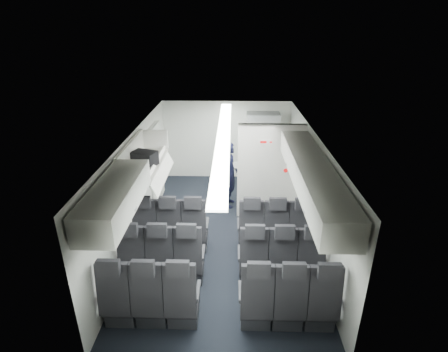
{
  "coord_description": "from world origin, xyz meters",
  "views": [
    {
      "loc": [
        0.17,
        -6.13,
        4.01
      ],
      "look_at": [
        0.0,
        0.4,
        1.15
      ],
      "focal_mm": 28.0,
      "sensor_mm": 36.0,
      "label": 1
    }
  ],
  "objects_px": {
    "seat_row_mid": "(221,262)",
    "galley_unit": "(262,148)",
    "flight_attendant": "(229,174)",
    "boarding_door": "(156,163)",
    "seat_row_front": "(223,232)",
    "carry_on_bag": "(144,158)",
    "seat_row_rear": "(219,302)"
  },
  "relations": [
    {
      "from": "galley_unit",
      "to": "boarding_door",
      "type": "distance_m",
      "value": 2.84
    },
    {
      "from": "seat_row_rear",
      "to": "flight_attendant",
      "type": "xyz_separation_m",
      "value": [
        0.1,
        3.65,
        0.39
      ]
    },
    {
      "from": "seat_row_mid",
      "to": "galley_unit",
      "type": "height_order",
      "value": "galley_unit"
    },
    {
      "from": "seat_row_front",
      "to": "seat_row_rear",
      "type": "bearing_deg",
      "value": -90.0
    },
    {
      "from": "seat_row_front",
      "to": "boarding_door",
      "type": "relative_size",
      "value": 1.79
    },
    {
      "from": "seat_row_front",
      "to": "boarding_door",
      "type": "height_order",
      "value": "boarding_door"
    },
    {
      "from": "seat_row_mid",
      "to": "seat_row_rear",
      "type": "bearing_deg",
      "value": -90.0
    },
    {
      "from": "flight_attendant",
      "to": "boarding_door",
      "type": "bearing_deg",
      "value": 87.83
    },
    {
      "from": "seat_row_front",
      "to": "seat_row_rear",
      "type": "distance_m",
      "value": 1.8
    },
    {
      "from": "flight_attendant",
      "to": "seat_row_rear",
      "type": "bearing_deg",
      "value": -176.14
    },
    {
      "from": "flight_attendant",
      "to": "carry_on_bag",
      "type": "relative_size",
      "value": 3.73
    },
    {
      "from": "galley_unit",
      "to": "carry_on_bag",
      "type": "xyz_separation_m",
      "value": [
        -2.35,
        -3.07,
        0.86
      ]
    },
    {
      "from": "seat_row_front",
      "to": "galley_unit",
      "type": "distance_m",
      "value": 3.43
    },
    {
      "from": "seat_row_front",
      "to": "seat_row_rear",
      "type": "height_order",
      "value": "same"
    },
    {
      "from": "seat_row_rear",
      "to": "boarding_door",
      "type": "bearing_deg",
      "value": 112.87
    },
    {
      "from": "seat_row_rear",
      "to": "flight_attendant",
      "type": "relative_size",
      "value": 2.11
    },
    {
      "from": "seat_row_rear",
      "to": "galley_unit",
      "type": "bearing_deg",
      "value": 79.35
    },
    {
      "from": "seat_row_mid",
      "to": "seat_row_rear",
      "type": "xyz_separation_m",
      "value": [
        0.0,
        -0.9,
        0.0
      ]
    },
    {
      "from": "seat_row_front",
      "to": "carry_on_bag",
      "type": "relative_size",
      "value": 7.87
    },
    {
      "from": "flight_attendant",
      "to": "seat_row_front",
      "type": "bearing_deg",
      "value": -177.72
    },
    {
      "from": "seat_row_mid",
      "to": "boarding_door",
      "type": "distance_m",
      "value": 3.45
    },
    {
      "from": "galley_unit",
      "to": "carry_on_bag",
      "type": "height_order",
      "value": "carry_on_bag"
    },
    {
      "from": "flight_attendant",
      "to": "carry_on_bag",
      "type": "height_order",
      "value": "carry_on_bag"
    },
    {
      "from": "seat_row_rear",
      "to": "carry_on_bag",
      "type": "bearing_deg",
      "value": 125.22
    },
    {
      "from": "carry_on_bag",
      "to": "boarding_door",
      "type": "bearing_deg",
      "value": 116.85
    },
    {
      "from": "seat_row_mid",
      "to": "galley_unit",
      "type": "relative_size",
      "value": 1.75
    },
    {
      "from": "galley_unit",
      "to": "carry_on_bag",
      "type": "relative_size",
      "value": 4.49
    },
    {
      "from": "galley_unit",
      "to": "boarding_door",
      "type": "bearing_deg",
      "value": -155.72
    },
    {
      "from": "boarding_door",
      "to": "flight_attendant",
      "type": "distance_m",
      "value": 1.77
    },
    {
      "from": "galley_unit",
      "to": "seat_row_rear",
      "type": "bearing_deg",
      "value": -100.65
    },
    {
      "from": "boarding_door",
      "to": "carry_on_bag",
      "type": "bearing_deg",
      "value": -82.84
    },
    {
      "from": "seat_row_front",
      "to": "galley_unit",
      "type": "xyz_separation_m",
      "value": [
        0.95,
        3.25,
        0.55
      ]
    }
  ]
}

